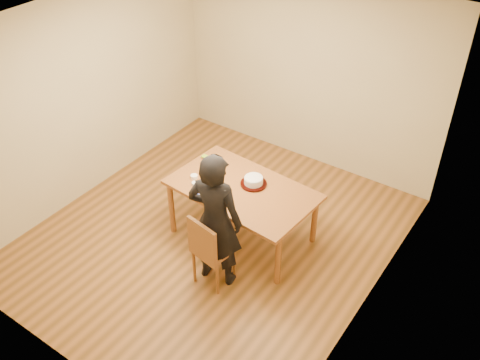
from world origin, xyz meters
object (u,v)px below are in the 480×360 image
Objects in this scene: dining_chair at (214,250)px; person at (215,220)px; dining_table at (242,190)px; cake_plate at (254,184)px; cake at (254,181)px.

dining_chair is 0.39m from person.
cake_plate is at bearing 66.69° from dining_table.
dining_chair is at bearing 78.01° from person.
dining_table is 4.54× the size of dining_chair.
dining_chair is 0.96m from cake_plate.
cake is 0.13× the size of person.
person is at bearing -73.89° from dining_table.
person reaches higher than dining_table.
dining_chair is (0.15, -0.78, -0.28)m from dining_table.
cake_plate is at bearing -96.66° from person.
cake_plate is at bearing 0.00° from cake.
cake is at bearing 0.00° from cake_plate.
cake is (0.00, 0.00, 0.05)m from cake_plate.
person reaches higher than cake_plate.
dining_chair is 0.22× the size of person.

